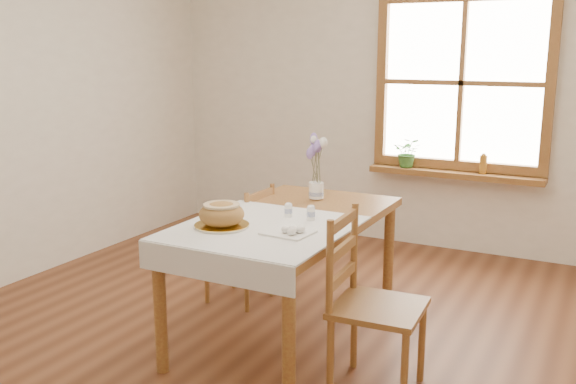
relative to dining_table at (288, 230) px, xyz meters
The scene contains 18 objects.
ground 0.73m from the dining_table, 90.00° to the right, with size 5.00×5.00×0.00m, color brown.
room_walls 1.08m from the dining_table, 90.00° to the right, with size 4.60×5.10×2.65m.
window 2.36m from the dining_table, 77.02° to the left, with size 1.46×0.08×1.46m.
window_sill 2.16m from the dining_table, 76.61° to the left, with size 1.46×0.20×0.05m.
dining_table is the anchor object (origin of this frame).
table_linen 0.32m from the dining_table, 90.00° to the right, with size 0.91×0.99×0.01m, color silver.
chair_left 0.70m from the dining_table, 148.79° to the left, with size 0.38×0.40×0.82m, color olive, non-canonical shape.
chair_right 0.84m from the dining_table, 28.33° to the right, with size 0.44×0.46×0.93m, color olive, non-canonical shape.
bread_plate 0.47m from the dining_table, 116.61° to the right, with size 0.30×0.30×0.02m, color white.
bread_loaf 0.49m from the dining_table, 116.61° to the right, with size 0.25×0.25×0.14m, color #A87E3B.
egg_napkin 0.41m from the dining_table, 62.52° to the right, with size 0.25×0.21×0.01m, color silver.
eggs 0.42m from the dining_table, 62.52° to the right, with size 0.19×0.17×0.04m, color white, non-canonical shape.
salt_shaker 0.15m from the dining_table, 58.94° to the right, with size 0.05×0.05×0.09m, color white.
pepper_shaker 0.23m from the dining_table, 15.34° to the right, with size 0.05×0.05×0.09m, color white.
flower_vase 0.50m from the dining_table, 94.76° to the left, with size 0.10×0.10×0.11m, color white.
lavender_bouquet 0.60m from the dining_table, 94.76° to the left, with size 0.17×0.17×0.32m, color #7C5FA9, non-canonical shape.
potted_plant 2.11m from the dining_table, 87.66° to the left, with size 0.23×0.26×0.20m, color #3D7830.
amber_bottle 2.23m from the dining_table, 70.85° to the left, with size 0.06×0.06×0.17m, color #A76B1E.
Camera 1 is at (1.71, -2.98, 1.73)m, focal length 40.00 mm.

